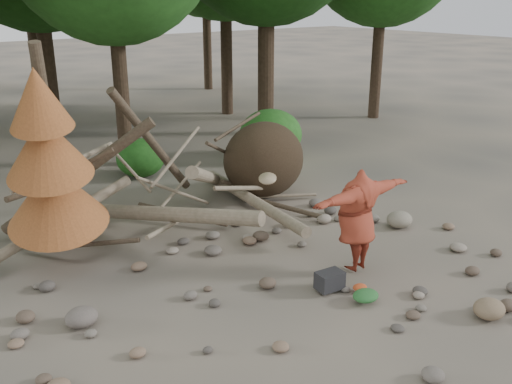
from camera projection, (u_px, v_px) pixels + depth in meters
ground at (297, 288)px, 10.38m from camera, size 120.00×120.00×0.00m
deadfall_pile at (247, 166)px, 14.40m from camera, size 8.55×5.24×3.30m
dead_conifer at (50, 165)px, 10.43m from camera, size 2.06×2.16×4.35m
bush_mid at (140, 158)px, 16.50m from camera, size 1.40×1.40×1.12m
bush_right at (271, 134)px, 18.22m from camera, size 2.00×2.00×1.60m
frisbee_thrower at (357, 220)px, 10.66m from camera, size 3.64×0.69×2.36m
backpack at (330, 283)px, 10.23m from camera, size 0.52×0.37×0.32m
cloth_green at (365, 298)px, 9.87m from camera, size 0.49×0.41×0.18m
cloth_orange at (360, 290)px, 10.23m from camera, size 0.28×0.23×0.10m
boulder_front_right at (489, 309)px, 9.40m from camera, size 0.55×0.49×0.33m
boulder_mid_right at (399, 219)px, 13.03m from camera, size 0.62×0.55×0.37m
boulder_mid_left at (82, 317)px, 9.17m from camera, size 0.53×0.48×0.32m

